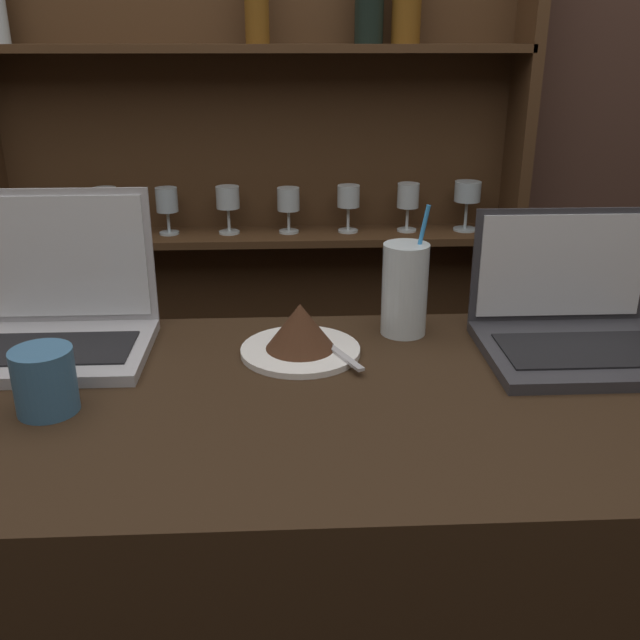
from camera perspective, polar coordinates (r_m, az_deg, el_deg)
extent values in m
cube|color=#4C3328|center=(2.02, -4.09, 15.74)|extent=(7.00, 0.06, 2.70)
cube|color=#472D19|center=(2.12, -23.77, 3.40)|extent=(0.03, 0.18, 1.92)
cube|color=#472D19|center=(2.08, 14.66, 4.18)|extent=(0.03, 0.18, 1.92)
cube|color=#472D19|center=(2.06, -4.73, 4.70)|extent=(1.41, 0.02, 1.92)
cube|color=#472D19|center=(2.13, -4.47, -5.86)|extent=(1.37, 0.18, 0.02)
cube|color=#472D19|center=(1.96, -4.88, 6.68)|extent=(1.37, 0.18, 0.02)
cube|color=#472D19|center=(1.89, -5.36, 20.84)|extent=(1.37, 0.18, 0.02)
cylinder|color=silver|center=(2.05, -20.93, 6.41)|extent=(0.06, 0.06, 0.01)
cylinder|color=silver|center=(2.05, -21.05, 7.29)|extent=(0.01, 0.01, 0.06)
cylinder|color=silver|center=(2.03, -21.26, 8.77)|extent=(0.07, 0.07, 0.05)
cylinder|color=silver|center=(2.01, -16.53, 6.64)|extent=(0.06, 0.06, 0.01)
cylinder|color=silver|center=(2.00, -16.64, 7.59)|extent=(0.01, 0.01, 0.06)
cylinder|color=silver|center=(1.99, -16.82, 9.28)|extent=(0.06, 0.06, 0.06)
cylinder|color=silver|center=(1.98, -11.96, 6.83)|extent=(0.05, 0.05, 0.01)
cylinder|color=silver|center=(1.97, -12.03, 7.70)|extent=(0.01, 0.01, 0.06)
cylinder|color=silver|center=(1.96, -12.17, 9.39)|extent=(0.06, 0.06, 0.06)
cylinder|color=silver|center=(1.96, -7.27, 6.99)|extent=(0.06, 0.06, 0.01)
cylinder|color=silver|center=(1.95, -7.31, 7.97)|extent=(0.01, 0.01, 0.06)
cylinder|color=silver|center=(1.94, -7.40, 9.71)|extent=(0.06, 0.06, 0.06)
cylinder|color=silver|center=(1.95, -2.51, 7.10)|extent=(0.05, 0.05, 0.01)
cylinder|color=silver|center=(1.94, -2.52, 7.97)|extent=(0.01, 0.01, 0.06)
cylinder|color=silver|center=(1.93, -2.55, 9.64)|extent=(0.06, 0.06, 0.06)
cylinder|color=silver|center=(1.96, 2.25, 7.16)|extent=(0.05, 0.05, 0.01)
cylinder|color=silver|center=(1.95, 2.27, 8.14)|extent=(0.01, 0.01, 0.06)
cylinder|color=silver|center=(1.94, 2.29, 9.88)|extent=(0.06, 0.06, 0.06)
cylinder|color=silver|center=(1.98, 6.94, 7.17)|extent=(0.05, 0.05, 0.01)
cylinder|color=silver|center=(1.97, 6.98, 8.09)|extent=(0.01, 0.01, 0.06)
cylinder|color=silver|center=(1.96, 7.07, 9.86)|extent=(0.06, 0.06, 0.06)
cylinder|color=silver|center=(2.01, 11.51, 7.13)|extent=(0.06, 0.06, 0.01)
cylinder|color=silver|center=(2.00, 11.59, 8.25)|extent=(0.01, 0.01, 0.07)
cylinder|color=silver|center=(1.99, 11.73, 10.04)|extent=(0.07, 0.07, 0.05)
cylinder|color=brown|center=(1.92, 6.97, 24.01)|extent=(0.07, 0.07, 0.20)
cylinder|color=brown|center=(1.89, -5.09, 23.87)|extent=(0.06, 0.06, 0.18)
cylinder|color=black|center=(1.90, 3.97, 24.02)|extent=(0.07, 0.07, 0.19)
cube|color=#ADADB2|center=(1.20, -20.52, -2.39)|extent=(0.30, 0.23, 0.02)
cube|color=black|center=(1.18, -20.74, -2.15)|extent=(0.25, 0.12, 0.00)
cube|color=#ADADB2|center=(1.26, -19.83, 4.79)|extent=(0.30, 0.00, 0.23)
cube|color=silver|center=(1.26, -19.86, 4.76)|extent=(0.27, 0.01, 0.20)
cube|color=#333338|center=(1.19, 20.16, -2.46)|extent=(0.30, 0.24, 0.02)
cube|color=black|center=(1.18, 20.45, -2.23)|extent=(0.26, 0.13, 0.00)
cube|color=#333338|center=(1.26, 18.77, 4.17)|extent=(0.30, 0.00, 0.19)
cube|color=silver|center=(1.26, 18.81, 4.14)|extent=(0.28, 0.01, 0.17)
cylinder|color=white|center=(1.14, -1.58, -2.47)|extent=(0.19, 0.19, 0.01)
cone|color=#422616|center=(1.12, -1.60, -0.49)|extent=(0.11, 0.11, 0.07)
cube|color=#B7B7BC|center=(1.12, 1.12, -2.36)|extent=(0.08, 0.16, 0.00)
cylinder|color=silver|center=(1.20, 6.78, 2.44)|extent=(0.08, 0.08, 0.16)
cylinder|color=#338CD8|center=(1.19, 7.49, 3.95)|extent=(0.05, 0.01, 0.22)
cylinder|color=#38668C|center=(1.02, -21.17, -4.56)|extent=(0.08, 0.08, 0.09)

